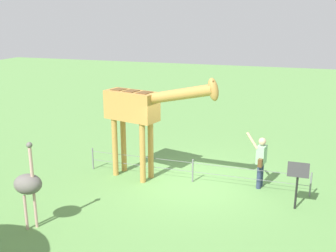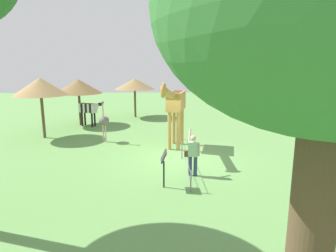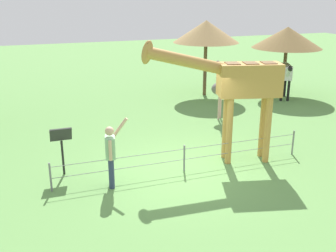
{
  "view_description": "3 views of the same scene",
  "coord_description": "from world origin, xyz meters",
  "px_view_note": "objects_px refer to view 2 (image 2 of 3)",
  "views": [
    {
      "loc": [
        2.86,
        -11.25,
        5.11
      ],
      "look_at": [
        -0.65,
        -0.44,
        1.91
      ],
      "focal_mm": 42.66,
      "sensor_mm": 36.0,
      "label": 1
    },
    {
      "loc": [
        12.74,
        -1.05,
        4.25
      ],
      "look_at": [
        0.44,
        -0.58,
        1.6
      ],
      "focal_mm": 31.74,
      "sensor_mm": 36.0,
      "label": 2
    },
    {
      "loc": [
        3.83,
        9.41,
        4.67
      ],
      "look_at": [
        0.74,
        0.83,
        1.62
      ],
      "focal_mm": 43.24,
      "sensor_mm": 36.0,
      "label": 3
    }
  ],
  "objects_px": {
    "shade_hut_far": "(78,86)",
    "info_sign": "(164,161)",
    "zebra": "(89,109)",
    "tree_northeast": "(335,17)",
    "giraffe": "(175,104)",
    "shade_hut_aside": "(135,84)",
    "visitor": "(193,153)",
    "shade_hut_near": "(40,87)",
    "ostrich": "(104,121)"
  },
  "relations": [
    {
      "from": "zebra",
      "to": "tree_northeast",
      "type": "bearing_deg",
      "value": 20.04
    },
    {
      "from": "shade_hut_near",
      "to": "info_sign",
      "type": "bearing_deg",
      "value": 42.9
    },
    {
      "from": "ostrich",
      "to": "info_sign",
      "type": "relative_size",
      "value": 1.7
    },
    {
      "from": "giraffe",
      "to": "shade_hut_far",
      "type": "xyz_separation_m",
      "value": [
        -5.94,
        -6.16,
        0.41
      ]
    },
    {
      "from": "giraffe",
      "to": "visitor",
      "type": "xyz_separation_m",
      "value": [
        3.68,
        0.46,
        -1.34
      ]
    },
    {
      "from": "ostrich",
      "to": "tree_northeast",
      "type": "distance_m",
      "value": 14.16
    },
    {
      "from": "giraffe",
      "to": "info_sign",
      "type": "distance_m",
      "value": 4.97
    },
    {
      "from": "shade_hut_far",
      "to": "ostrich",
      "type": "bearing_deg",
      "value": 28.04
    },
    {
      "from": "shade_hut_aside",
      "to": "tree_northeast",
      "type": "bearing_deg",
      "value": 9.32
    },
    {
      "from": "giraffe",
      "to": "zebra",
      "type": "height_order",
      "value": "giraffe"
    },
    {
      "from": "visitor",
      "to": "zebra",
      "type": "relative_size",
      "value": 0.99
    },
    {
      "from": "shade_hut_far",
      "to": "tree_northeast",
      "type": "height_order",
      "value": "tree_northeast"
    },
    {
      "from": "visitor",
      "to": "ostrich",
      "type": "distance_m",
      "value": 6.61
    },
    {
      "from": "zebra",
      "to": "shade_hut_far",
      "type": "distance_m",
      "value": 1.72
    },
    {
      "from": "shade_hut_far",
      "to": "giraffe",
      "type": "bearing_deg",
      "value": 46.0
    },
    {
      "from": "giraffe",
      "to": "ostrich",
      "type": "relative_size",
      "value": 1.71
    },
    {
      "from": "visitor",
      "to": "shade_hut_aside",
      "type": "bearing_deg",
      "value": -166.38
    },
    {
      "from": "info_sign",
      "to": "giraffe",
      "type": "bearing_deg",
      "value": 172.07
    },
    {
      "from": "visitor",
      "to": "giraffe",
      "type": "bearing_deg",
      "value": -172.9
    },
    {
      "from": "shade_hut_far",
      "to": "info_sign",
      "type": "distance_m",
      "value": 12.14
    },
    {
      "from": "ostrich",
      "to": "shade_hut_far",
      "type": "height_order",
      "value": "shade_hut_far"
    },
    {
      "from": "zebra",
      "to": "shade_hut_aside",
      "type": "bearing_deg",
      "value": 139.75
    },
    {
      "from": "giraffe",
      "to": "ostrich",
      "type": "distance_m",
      "value": 4.14
    },
    {
      "from": "shade_hut_far",
      "to": "tree_northeast",
      "type": "xyz_separation_m",
      "value": [
        17.5,
        6.93,
        2.0
      ]
    },
    {
      "from": "giraffe",
      "to": "shade_hut_aside",
      "type": "distance_m",
      "value": 9.24
    },
    {
      "from": "visitor",
      "to": "tree_northeast",
      "type": "height_order",
      "value": "tree_northeast"
    },
    {
      "from": "zebra",
      "to": "giraffe",
      "type": "bearing_deg",
      "value": 44.8
    },
    {
      "from": "zebra",
      "to": "shade_hut_aside",
      "type": "xyz_separation_m",
      "value": [
        -3.38,
        2.86,
        1.44
      ]
    },
    {
      "from": "shade_hut_far",
      "to": "tree_northeast",
      "type": "relative_size",
      "value": 0.53
    },
    {
      "from": "giraffe",
      "to": "zebra",
      "type": "relative_size",
      "value": 2.18
    },
    {
      "from": "shade_hut_far",
      "to": "shade_hut_aside",
      "type": "bearing_deg",
      "value": 129.25
    },
    {
      "from": "zebra",
      "to": "ostrich",
      "type": "bearing_deg",
      "value": 22.69
    },
    {
      "from": "shade_hut_near",
      "to": "shade_hut_far",
      "type": "relative_size",
      "value": 1.09
    },
    {
      "from": "shade_hut_far",
      "to": "shade_hut_aside",
      "type": "xyz_separation_m",
      "value": [
        -2.92,
        3.57,
        -0.05
      ]
    },
    {
      "from": "shade_hut_aside",
      "to": "tree_northeast",
      "type": "height_order",
      "value": "tree_northeast"
    },
    {
      "from": "ostrich",
      "to": "giraffe",
      "type": "bearing_deg",
      "value": 69.36
    },
    {
      "from": "ostrich",
      "to": "shade_hut_near",
      "type": "bearing_deg",
      "value": -105.99
    },
    {
      "from": "zebra",
      "to": "shade_hut_far",
      "type": "bearing_deg",
      "value": -122.94
    },
    {
      "from": "zebra",
      "to": "ostrich",
      "type": "height_order",
      "value": "ostrich"
    },
    {
      "from": "tree_northeast",
      "to": "visitor",
      "type": "bearing_deg",
      "value": -177.73
    },
    {
      "from": "visitor",
      "to": "shade_hut_far",
      "type": "bearing_deg",
      "value": -145.51
    },
    {
      "from": "shade_hut_far",
      "to": "shade_hut_near",
      "type": "bearing_deg",
      "value": -18.76
    },
    {
      "from": "visitor",
      "to": "shade_hut_far",
      "type": "relative_size",
      "value": 0.55
    },
    {
      "from": "zebra",
      "to": "shade_hut_near",
      "type": "xyz_separation_m",
      "value": [
        3.04,
        -1.9,
        1.76
      ]
    },
    {
      "from": "shade_hut_near",
      "to": "tree_northeast",
      "type": "distance_m",
      "value": 16.27
    },
    {
      "from": "shade_hut_near",
      "to": "shade_hut_far",
      "type": "height_order",
      "value": "shade_hut_near"
    },
    {
      "from": "giraffe",
      "to": "visitor",
      "type": "relative_size",
      "value": 2.2
    },
    {
      "from": "shade_hut_aside",
      "to": "info_sign",
      "type": "xyz_separation_m",
      "value": [
        13.61,
        1.92,
        -1.66
      ]
    },
    {
      "from": "shade_hut_aside",
      "to": "info_sign",
      "type": "bearing_deg",
      "value": 8.03
    },
    {
      "from": "zebra",
      "to": "shade_hut_far",
      "type": "relative_size",
      "value": 0.56
    }
  ]
}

